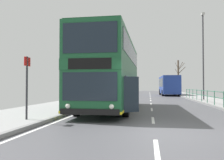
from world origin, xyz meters
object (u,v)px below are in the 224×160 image
at_px(bare_tree_far_00, 178,76).
at_px(street_lamp_far_side, 203,50).
at_px(bus_stop_sign_near, 27,80).
at_px(background_bus_far_lane, 169,85).
at_px(double_decker_bus_main, 112,74).

bearing_deg(bare_tree_far_00, street_lamp_far_side, -90.71).
bearing_deg(bus_stop_sign_near, background_bus_far_lane, 75.15).
xyz_separation_m(double_decker_bus_main, bus_stop_sign_near, (-2.55, -5.77, -0.56)).
bearing_deg(double_decker_bus_main, street_lamp_far_side, 52.95).
relative_size(background_bus_far_lane, bus_stop_sign_near, 3.75).
xyz_separation_m(background_bus_far_lane, bus_stop_sign_near, (-8.06, -30.40, 0.02)).
relative_size(background_bus_far_lane, bare_tree_far_00, 1.47).
xyz_separation_m(background_bus_far_lane, street_lamp_far_side, (2.23, -14.38, 3.46)).
distance_m(background_bus_far_lane, street_lamp_far_side, 14.95).
bearing_deg(bare_tree_far_00, background_bus_far_lane, -107.06).
bearing_deg(double_decker_bus_main, bare_tree_far_00, 76.26).
xyz_separation_m(double_decker_bus_main, street_lamp_far_side, (7.75, 10.26, 2.87)).
relative_size(double_decker_bus_main, street_lamp_far_side, 1.27).
bearing_deg(bare_tree_far_00, double_decker_bus_main, -103.74).
bearing_deg(double_decker_bus_main, bus_stop_sign_near, -113.87).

